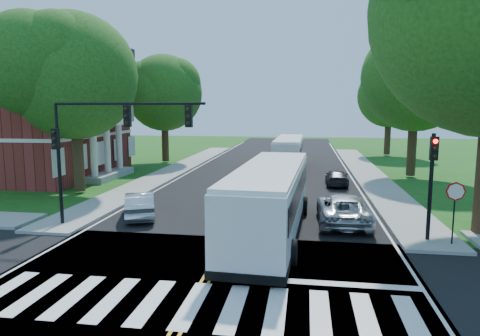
% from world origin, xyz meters
% --- Properties ---
extents(ground, '(140.00, 140.00, 0.00)m').
position_xyz_m(ground, '(0.00, 0.00, 0.00)').
color(ground, '#184E13').
rests_on(ground, ground).
extents(road, '(14.00, 96.00, 0.01)m').
position_xyz_m(road, '(0.00, 18.00, 0.01)').
color(road, black).
rests_on(road, ground).
extents(cross_road, '(60.00, 12.00, 0.01)m').
position_xyz_m(cross_road, '(0.00, 0.00, 0.01)').
color(cross_road, black).
rests_on(cross_road, ground).
extents(center_line, '(0.36, 70.00, 0.01)m').
position_xyz_m(center_line, '(0.00, 22.00, 0.01)').
color(center_line, gold).
rests_on(center_line, road).
extents(edge_line_w, '(0.12, 70.00, 0.01)m').
position_xyz_m(edge_line_w, '(-6.80, 22.00, 0.01)').
color(edge_line_w, silver).
rests_on(edge_line_w, road).
extents(edge_line_e, '(0.12, 70.00, 0.01)m').
position_xyz_m(edge_line_e, '(6.80, 22.00, 0.01)').
color(edge_line_e, silver).
rests_on(edge_line_e, road).
extents(crosswalk, '(12.60, 3.00, 0.01)m').
position_xyz_m(crosswalk, '(0.00, -0.50, 0.02)').
color(crosswalk, silver).
rests_on(crosswalk, road).
extents(stop_bar, '(6.60, 0.40, 0.01)m').
position_xyz_m(stop_bar, '(3.50, 1.60, 0.02)').
color(stop_bar, silver).
rests_on(stop_bar, road).
extents(sidewalk_nw, '(2.60, 40.00, 0.15)m').
position_xyz_m(sidewalk_nw, '(-8.30, 25.00, 0.07)').
color(sidewalk_nw, gray).
rests_on(sidewalk_nw, ground).
extents(sidewalk_ne, '(2.60, 40.00, 0.15)m').
position_xyz_m(sidewalk_ne, '(8.30, 25.00, 0.07)').
color(sidewalk_ne, gray).
rests_on(sidewalk_ne, ground).
extents(tree_west_near, '(8.00, 8.00, 11.40)m').
position_xyz_m(tree_west_near, '(-11.50, 14.00, 7.53)').
color(tree_west_near, '#321E14').
rests_on(tree_west_near, ground).
extents(tree_west_far, '(7.60, 7.60, 10.67)m').
position_xyz_m(tree_west_far, '(-11.00, 30.00, 7.00)').
color(tree_west_far, '#321E14').
rests_on(tree_west_far, ground).
extents(tree_east_mid, '(8.40, 8.40, 11.93)m').
position_xyz_m(tree_east_mid, '(11.50, 24.00, 7.86)').
color(tree_east_mid, '#321E14').
rests_on(tree_east_mid, ground).
extents(tree_east_far, '(7.20, 7.20, 10.34)m').
position_xyz_m(tree_east_far, '(12.50, 40.00, 6.86)').
color(tree_east_far, '#321E14').
rests_on(tree_east_far, ground).
extents(signal_nw, '(7.15, 0.46, 5.66)m').
position_xyz_m(signal_nw, '(-5.86, 6.43, 4.38)').
color(signal_nw, black).
rests_on(signal_nw, ground).
extents(signal_ne, '(0.30, 0.46, 4.40)m').
position_xyz_m(signal_ne, '(8.20, 6.44, 2.96)').
color(signal_ne, black).
rests_on(signal_ne, ground).
extents(stop_sign, '(0.76, 0.08, 2.53)m').
position_xyz_m(stop_sign, '(9.00, 5.98, 2.03)').
color(stop_sign, black).
rests_on(stop_sign, ground).
extents(bus_lead, '(3.30, 11.95, 3.06)m').
position_xyz_m(bus_lead, '(1.62, 6.67, 1.63)').
color(bus_lead, silver).
rests_on(bus_lead, road).
extents(bus_follow, '(2.77, 10.86, 2.79)m').
position_xyz_m(bus_follow, '(1.60, 27.90, 1.49)').
color(bus_follow, silver).
rests_on(bus_follow, road).
extents(hatchback, '(2.78, 4.21, 1.31)m').
position_xyz_m(hatchback, '(-5.18, 8.58, 0.67)').
color(hatchback, silver).
rests_on(hatchback, road).
extents(suv, '(2.43, 5.18, 1.43)m').
position_xyz_m(suv, '(4.96, 8.97, 0.73)').
color(suv, silver).
rests_on(suv, road).
extents(dark_sedan, '(1.64, 3.89, 1.12)m').
position_xyz_m(dark_sedan, '(5.38, 19.41, 0.57)').
color(dark_sedan, black).
rests_on(dark_sedan, road).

